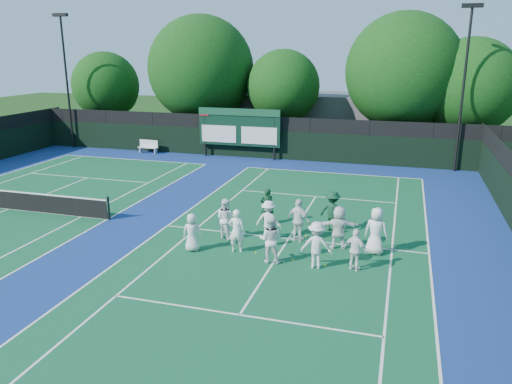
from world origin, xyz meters
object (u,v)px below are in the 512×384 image
(tennis_net, at_px, (8,199))
(scoreboard, at_px, (239,128))
(bench, at_px, (148,146))
(coach_left, at_px, (267,206))

(tennis_net, bearing_deg, scoreboard, 64.40)
(tennis_net, bearing_deg, bench, 90.52)
(scoreboard, bearing_deg, coach_left, -66.57)
(scoreboard, xyz_separation_m, bench, (-7.12, -0.21, -1.66))
(tennis_net, xyz_separation_m, coach_left, (12.66, 1.50, 0.34))
(scoreboard, distance_m, tennis_net, 16.26)
(tennis_net, xyz_separation_m, bench, (-0.13, 14.37, 0.04))
(scoreboard, height_order, bench, scoreboard)
(scoreboard, bearing_deg, tennis_net, -115.60)
(scoreboard, height_order, coach_left, scoreboard)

